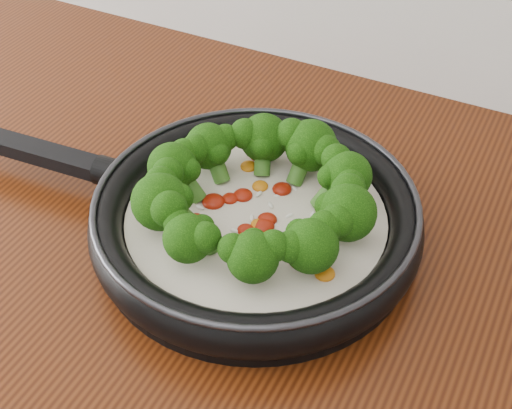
% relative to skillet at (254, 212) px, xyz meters
% --- Properties ---
extents(skillet, '(0.55, 0.37, 0.10)m').
position_rel_skillet_xyz_m(skillet, '(0.00, 0.00, 0.00)').
color(skillet, black).
rests_on(skillet, counter).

